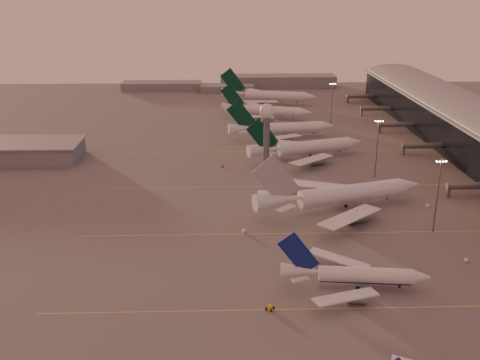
{
  "coord_description": "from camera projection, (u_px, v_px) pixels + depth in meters",
  "views": [
    {
      "loc": [
        -13.58,
        -110.99,
        76.81
      ],
      "look_at": [
        -7.64,
        78.35,
        10.46
      ],
      "focal_mm": 42.0,
      "sensor_mm": 36.0,
      "label": 1
    }
  ],
  "objects": [
    {
      "name": "ground",
      "position": [
        283.0,
        333.0,
        130.49
      ],
      "size": [
        700.0,
        700.0,
        0.0
      ],
      "primitive_type": "plane",
      "color": "#585656",
      "rests_on": "ground"
    },
    {
      "name": "taxiway_markings",
      "position": [
        356.0,
        231.0,
        184.2
      ],
      "size": [
        180.0,
        185.25,
        0.02
      ],
      "color": "#D7CB4B",
      "rests_on": "ground"
    },
    {
      "name": "radar_tower",
      "position": [
        267.0,
        124.0,
        236.91
      ],
      "size": [
        6.4,
        6.4,
        31.1
      ],
      "color": "#5C5E64",
      "rests_on": "ground"
    },
    {
      "name": "mast_b",
      "position": [
        438.0,
        192.0,
        179.46
      ],
      "size": [
        3.6,
        0.56,
        25.0
      ],
      "color": "#5C5E64",
      "rests_on": "ground"
    },
    {
      "name": "mast_c",
      "position": [
        377.0,
        146.0,
        231.19
      ],
      "size": [
        3.6,
        0.56,
        25.0
      ],
      "color": "#5C5E64",
      "rests_on": "ground"
    },
    {
      "name": "mast_d",
      "position": [
        332.0,
        102.0,
        316.03
      ],
      "size": [
        3.6,
        0.56,
        25.0
      ],
      "color": "#5C5E64",
      "rests_on": "ground"
    },
    {
      "name": "distant_horizon",
      "position": [
        243.0,
        83.0,
        435.99
      ],
      "size": [
        165.0,
        37.5,
        9.0
      ],
      "color": "slate",
      "rests_on": "ground"
    },
    {
      "name": "narrowbody_mid",
      "position": [
        354.0,
        277.0,
        148.89
      ],
      "size": [
        40.41,
        32.11,
        15.8
      ],
      "color": "silver",
      "rests_on": "ground"
    },
    {
      "name": "widebody_white",
      "position": [
        341.0,
        199.0,
        201.05
      ],
      "size": [
        64.31,
        50.78,
        23.31
      ],
      "color": "silver",
      "rests_on": "ground"
    },
    {
      "name": "greentail_a",
      "position": [
        307.0,
        150.0,
        260.52
      ],
      "size": [
        56.86,
        45.2,
        21.37
      ],
      "color": "silver",
      "rests_on": "ground"
    },
    {
      "name": "greentail_b",
      "position": [
        282.0,
        131.0,
        295.17
      ],
      "size": [
        57.88,
        46.44,
        21.1
      ],
      "color": "silver",
      "rests_on": "ground"
    },
    {
      "name": "greentail_c",
      "position": [
        266.0,
        113.0,
        337.24
      ],
      "size": [
        54.53,
        43.42,
        20.35
      ],
      "color": "silver",
      "rests_on": "ground"
    },
    {
      "name": "greentail_d",
      "position": [
        269.0,
        98.0,
        378.22
      ],
      "size": [
        63.96,
        51.11,
        23.55
      ],
      "color": "silver",
      "rests_on": "ground"
    },
    {
      "name": "gsv_tug_mid",
      "position": [
        270.0,
        308.0,
        139.59
      ],
      "size": [
        4.61,
        4.05,
        1.13
      ],
      "color": "gold",
      "rests_on": "ground"
    },
    {
      "name": "gsv_truck_b",
      "position": [
        468.0,
        259.0,
        163.45
      ],
      "size": [
        5.21,
        2.04,
        2.09
      ],
      "color": "silver",
      "rests_on": "ground"
    },
    {
      "name": "gsv_truck_c",
      "position": [
        245.0,
        229.0,
        182.91
      ],
      "size": [
        5.03,
        5.74,
        2.29
      ],
      "color": "silver",
      "rests_on": "ground"
    },
    {
      "name": "gsv_catering_b",
      "position": [
        428.0,
        202.0,
        203.33
      ],
      "size": [
        5.76,
        4.19,
        4.32
      ],
      "color": "silver",
      "rests_on": "ground"
    },
    {
      "name": "gsv_tug_far",
      "position": [
        296.0,
        181.0,
        230.04
      ],
      "size": [
        3.52,
        4.1,
        1.01
      ],
      "color": "silver",
      "rests_on": "ground"
    },
    {
      "name": "gsv_truck_d",
      "position": [
        223.0,
        165.0,
        248.38
      ],
      "size": [
        3.3,
        5.0,
        1.9
      ],
      "color": "#595B5E",
      "rests_on": "ground"
    },
    {
      "name": "gsv_tug_hangar",
      "position": [
        325.0,
        148.0,
        276.05
      ],
      "size": [
        3.66,
        3.0,
        0.91
      ],
      "color": "silver",
      "rests_on": "ground"
    }
  ]
}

